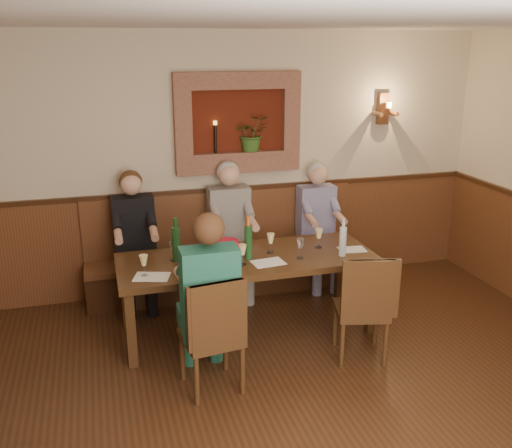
# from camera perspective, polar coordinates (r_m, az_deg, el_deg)

# --- Properties ---
(room_shell) EXTENTS (6.04, 6.04, 2.82)m
(room_shell) POSITION_cam_1_polar(r_m,az_deg,el_deg) (3.32, 7.37, 4.11)
(room_shell) COLOR beige
(room_shell) RESTS_ON ground
(wainscoting) EXTENTS (6.02, 6.02, 1.15)m
(wainscoting) POSITION_cam_1_polar(r_m,az_deg,el_deg) (3.84, 6.59, -15.14)
(wainscoting) COLOR #573119
(wainscoting) RESTS_ON ground
(wall_niche) EXTENTS (1.36, 0.30, 1.06)m
(wall_niche) POSITION_cam_1_polar(r_m,az_deg,el_deg) (6.16, -1.42, 9.68)
(wall_niche) COLOR #50180B
(wall_niche) RESTS_ON ground
(wall_sconce) EXTENTS (0.25, 0.20, 0.35)m
(wall_sconce) POSITION_cam_1_polar(r_m,az_deg,el_deg) (6.74, 12.65, 11.12)
(wall_sconce) COLOR #573119
(wall_sconce) RESTS_ON ground
(dining_table) EXTENTS (2.40, 0.90, 0.75)m
(dining_table) POSITION_cam_1_polar(r_m,az_deg,el_deg) (5.36, -0.88, -4.07)
(dining_table) COLOR #3C2412
(dining_table) RESTS_ON ground
(bench) EXTENTS (3.00, 0.45, 1.11)m
(bench) POSITION_cam_1_polar(r_m,az_deg,el_deg) (6.34, -3.09, -3.95)
(bench) COLOR #381E0F
(bench) RESTS_ON ground
(chair_near_left) EXTENTS (0.49, 0.49, 0.99)m
(chair_near_left) POSITION_cam_1_polar(r_m,az_deg,el_deg) (4.65, -4.38, -13.04)
(chair_near_left) COLOR #3C2412
(chair_near_left) RESTS_ON ground
(chair_near_right) EXTENTS (0.53, 0.53, 0.98)m
(chair_near_right) POSITION_cam_1_polar(r_m,az_deg,el_deg) (5.15, 10.40, -10.12)
(chair_near_right) COLOR #3C2412
(chair_near_right) RESTS_ON ground
(person_bench_left) EXTENTS (0.43, 0.52, 1.44)m
(person_bench_left) POSITION_cam_1_polar(r_m,az_deg,el_deg) (6.02, -11.90, -2.78)
(person_bench_left) COLOR black
(person_bench_left) RESTS_ON ground
(person_bench_mid) EXTENTS (0.44, 0.54, 1.48)m
(person_bench_mid) POSITION_cam_1_polar(r_m,az_deg,el_deg) (6.15, -2.50, -1.78)
(person_bench_mid) COLOR #5E5A56
(person_bench_mid) RESTS_ON ground
(person_bench_right) EXTENTS (0.41, 0.50, 1.40)m
(person_bench_right) POSITION_cam_1_polar(r_m,az_deg,el_deg) (6.46, 6.22, -1.24)
(person_bench_right) COLOR navy
(person_bench_right) RESTS_ON ground
(person_chair_front) EXTENTS (0.44, 0.54, 1.47)m
(person_chair_front) POSITION_cam_1_polar(r_m,az_deg,el_deg) (4.59, -4.78, -8.90)
(person_chair_front) COLOR #1A4C5B
(person_chair_front) RESTS_ON ground
(spittoon_bucket) EXTENTS (0.24, 0.24, 0.23)m
(spittoon_bucket) POSITION_cam_1_polar(r_m,az_deg,el_deg) (5.11, -2.89, -2.90)
(spittoon_bucket) COLOR red
(spittoon_bucket) RESTS_ON dining_table
(wine_bottle_green_a) EXTENTS (0.08, 0.08, 0.41)m
(wine_bottle_green_a) POSITION_cam_1_polar(r_m,az_deg,el_deg) (5.24, -0.77, -1.75)
(wine_bottle_green_a) COLOR #19471E
(wine_bottle_green_a) RESTS_ON dining_table
(wine_bottle_green_b) EXTENTS (0.09, 0.09, 0.41)m
(wine_bottle_green_b) POSITION_cam_1_polar(r_m,az_deg,el_deg) (5.23, -7.98, -1.92)
(wine_bottle_green_b) COLOR #19471E
(wine_bottle_green_b) RESTS_ON dining_table
(water_bottle) EXTENTS (0.07, 0.07, 0.37)m
(water_bottle) POSITION_cam_1_polar(r_m,az_deg,el_deg) (5.38, 8.67, -1.65)
(water_bottle) COLOR silver
(water_bottle) RESTS_ON dining_table
(tasting_sheet_a) EXTENTS (0.35, 0.29, 0.00)m
(tasting_sheet_a) POSITION_cam_1_polar(r_m,az_deg,el_deg) (4.97, -10.38, -5.21)
(tasting_sheet_a) COLOR white
(tasting_sheet_a) RESTS_ON dining_table
(tasting_sheet_b) EXTENTS (0.31, 0.24, 0.00)m
(tasting_sheet_b) POSITION_cam_1_polar(r_m,az_deg,el_deg) (5.20, 1.23, -3.87)
(tasting_sheet_b) COLOR white
(tasting_sheet_b) RESTS_ON dining_table
(tasting_sheet_c) EXTENTS (0.28, 0.21, 0.00)m
(tasting_sheet_c) POSITION_cam_1_polar(r_m,az_deg,el_deg) (5.60, 9.59, -2.53)
(tasting_sheet_c) COLOR white
(tasting_sheet_c) RESTS_ON dining_table
(tasting_sheet_d) EXTENTS (0.34, 0.27, 0.00)m
(tasting_sheet_d) POSITION_cam_1_polar(r_m,az_deg,el_deg) (4.99, -5.11, -4.90)
(tasting_sheet_d) COLOR white
(tasting_sheet_d) RESTS_ON dining_table
(wine_glass_0) EXTENTS (0.08, 0.08, 0.19)m
(wine_glass_0) POSITION_cam_1_polar(r_m,az_deg,el_deg) (5.58, 6.30, -1.43)
(wine_glass_0) COLOR #FFEF98
(wine_glass_0) RESTS_ON dining_table
(wine_glass_1) EXTENTS (0.08, 0.08, 0.19)m
(wine_glass_1) POSITION_cam_1_polar(r_m,az_deg,el_deg) (5.41, 1.47, -1.93)
(wine_glass_1) COLOR #FFEF98
(wine_glass_1) RESTS_ON dining_table
(wine_glass_2) EXTENTS (0.08, 0.08, 0.19)m
(wine_glass_2) POSITION_cam_1_polar(r_m,az_deg,el_deg) (5.01, -6.98, -3.70)
(wine_glass_2) COLOR #FFEF98
(wine_glass_2) RESTS_ON dining_table
(wine_glass_3) EXTENTS (0.08, 0.08, 0.19)m
(wine_glass_3) POSITION_cam_1_polar(r_m,az_deg,el_deg) (4.96, -1.94, -3.80)
(wine_glass_3) COLOR #FFEF98
(wine_glass_3) RESTS_ON dining_table
(wine_glass_4) EXTENTS (0.08, 0.08, 0.19)m
(wine_glass_4) POSITION_cam_1_polar(r_m,az_deg,el_deg) (5.27, -8.27, -2.66)
(wine_glass_4) COLOR white
(wine_glass_4) RESTS_ON dining_table
(wine_glass_5) EXTENTS (0.08, 0.08, 0.19)m
(wine_glass_5) POSITION_cam_1_polar(r_m,az_deg,el_deg) (5.12, -1.37, -3.09)
(wine_glass_5) COLOR #FFEF98
(wine_glass_5) RESTS_ON dining_table
(wine_glass_6) EXTENTS (0.08, 0.08, 0.19)m
(wine_glass_6) POSITION_cam_1_polar(r_m,az_deg,el_deg) (5.29, 4.45, -2.46)
(wine_glass_6) COLOR white
(wine_glass_6) RESTS_ON dining_table
(wine_glass_7) EXTENTS (0.08, 0.08, 0.19)m
(wine_glass_7) POSITION_cam_1_polar(r_m,az_deg,el_deg) (4.97, -11.15, -4.11)
(wine_glass_7) COLOR #FFEF98
(wine_glass_7) RESTS_ON dining_table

